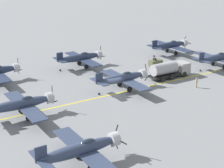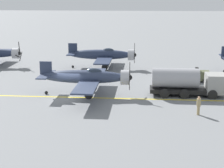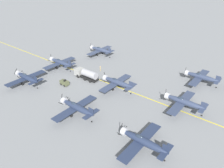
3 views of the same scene
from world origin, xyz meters
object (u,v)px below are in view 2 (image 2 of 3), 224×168
tow_tractor (199,75)px  fuel_tanker (188,82)px  ground_crew_walking (199,105)px  airplane_mid_left (103,55)px  airplane_mid_center (87,77)px

tow_tractor → fuel_tanker: bearing=-17.1°
ground_crew_walking → fuel_tanker: bearing=-177.7°
airplane_mid_left → fuel_tanker: (14.17, 10.67, -0.50)m
fuel_tanker → ground_crew_walking: size_ratio=4.60×
airplane_mid_left → airplane_mid_center: bearing=11.0°
airplane_mid_left → ground_crew_walking: (20.72, 10.93, -1.06)m
fuel_tanker → tow_tractor: (-6.72, 2.07, -0.72)m
fuel_tanker → airplane_mid_left: bearing=-143.0°
fuel_tanker → ground_crew_walking: fuel_tanker is taller
airplane_mid_center → fuel_tanker: (-0.78, 10.76, -0.50)m
fuel_tanker → ground_crew_walking: (6.55, 0.26, -0.56)m
airplane_mid_left → tow_tractor: size_ratio=4.62×
fuel_tanker → tow_tractor: 7.07m
airplane_mid_left → tow_tractor: (7.44, 12.74, -1.22)m
airplane_mid_left → ground_crew_walking: 23.45m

